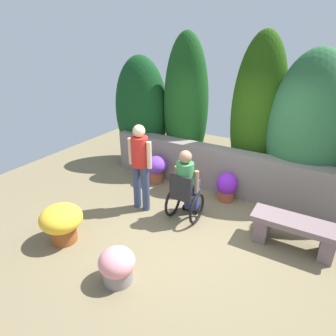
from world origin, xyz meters
TOP-DOWN VIEW (x-y plane):
  - ground_plane at (0.00, 0.00)m, footprint 10.02×10.02m
  - stone_retaining_wall at (0.00, 1.60)m, footprint 5.50×0.37m
  - hedge_backdrop at (-0.04, 2.13)m, footprint 6.31×1.06m
  - stone_bench at (1.46, 0.42)m, footprint 1.31×0.45m
  - person_in_wheelchair at (-0.36, 0.29)m, footprint 0.53×0.66m
  - person_standing_companion at (-1.23, 0.15)m, footprint 0.49×0.30m
  - flower_pot_purple_near at (-0.45, -1.52)m, footprint 0.49×0.49m
  - flower_pot_terracotta_by_wall at (-1.75, -1.30)m, footprint 0.67×0.67m
  - flower_pot_red_accent at (0.05, 1.27)m, footprint 0.42×0.42m
  - flower_pot_small_foreground at (-1.59, 1.21)m, footprint 0.51×0.51m

SIDE VIEW (x-z plane):
  - ground_plane at x=0.00m, z-range 0.00..0.00m
  - flower_pot_purple_near at x=-0.45m, z-range 0.00..0.51m
  - flower_pot_red_accent at x=0.05m, z-range 0.00..0.59m
  - stone_bench at x=1.46m, z-range 0.07..0.56m
  - flower_pot_small_foreground at x=-1.59m, z-range 0.05..0.68m
  - flower_pot_terracotta_by_wall at x=-1.75m, z-range 0.05..0.69m
  - stone_retaining_wall at x=0.00m, z-range 0.00..0.93m
  - person_in_wheelchair at x=-0.36m, z-range -0.04..1.29m
  - person_standing_companion at x=-1.23m, z-range 0.13..1.79m
  - hedge_backdrop at x=-0.04m, z-range -0.15..3.13m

